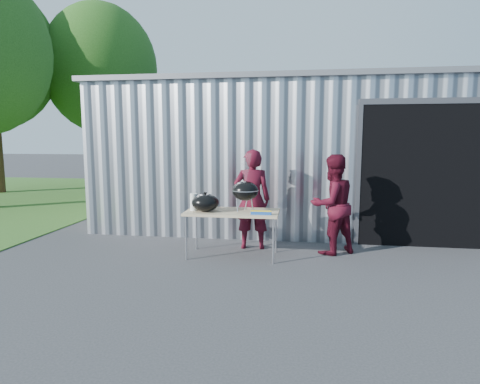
% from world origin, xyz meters
% --- Properties ---
extents(ground, '(80.00, 80.00, 0.00)m').
position_xyz_m(ground, '(0.00, 0.00, 0.00)').
color(ground, '#313134').
extents(building, '(8.20, 6.20, 3.10)m').
position_xyz_m(building, '(0.92, 4.59, 1.54)').
color(building, silver).
rests_on(building, ground).
extents(tree_far, '(4.18, 4.18, 6.93)m').
position_xyz_m(tree_far, '(-6.50, 9.00, 4.51)').
color(tree_far, '#442D19').
rests_on(tree_far, ground).
extents(folding_table, '(1.50, 0.75, 0.75)m').
position_xyz_m(folding_table, '(-0.04, 0.63, 0.71)').
color(folding_table, tan).
rests_on(folding_table, ground).
extents(kettle_grill, '(0.43, 0.43, 0.93)m').
position_xyz_m(kettle_grill, '(0.17, 0.61, 1.17)').
color(kettle_grill, black).
rests_on(kettle_grill, folding_table).
extents(grill_lid, '(0.44, 0.44, 0.32)m').
position_xyz_m(grill_lid, '(-0.46, 0.53, 0.89)').
color(grill_lid, black).
rests_on(grill_lid, folding_table).
extents(paper_towels, '(0.12, 0.12, 0.28)m').
position_xyz_m(paper_towels, '(-0.67, 0.58, 0.89)').
color(paper_towels, white).
rests_on(paper_towels, folding_table).
extents(white_tub, '(0.20, 0.15, 0.10)m').
position_xyz_m(white_tub, '(-0.59, 0.84, 0.80)').
color(white_tub, white).
rests_on(white_tub, folding_table).
extents(foil_box, '(0.32, 0.06, 0.06)m').
position_xyz_m(foil_box, '(0.45, 0.38, 0.78)').
color(foil_box, '#17479A').
rests_on(foil_box, folding_table).
extents(person_cook, '(0.67, 0.48, 1.73)m').
position_xyz_m(person_cook, '(0.22, 1.16, 0.87)').
color(person_cook, '#450B19').
rests_on(person_cook, ground).
extents(person_bystander, '(1.02, 0.97, 1.66)m').
position_xyz_m(person_bystander, '(1.57, 1.04, 0.83)').
color(person_bystander, '#450B19').
rests_on(person_bystander, ground).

